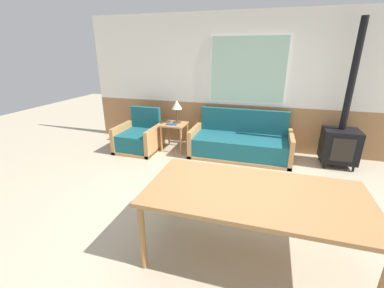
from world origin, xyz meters
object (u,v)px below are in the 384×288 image
object	(u,v)px
side_table	(175,129)
wood_stove	(341,138)
dining_table	(255,197)
couch	(240,144)
table_lamp	(177,106)
armchair	(139,139)

from	to	relation	value
side_table	wood_stove	size ratio (longest dim) A/B	0.23
dining_table	wood_stove	bearing A→B (deg)	63.81
couch	table_lamp	bearing A→B (deg)	177.38
side_table	dining_table	distance (m)	3.17
side_table	wood_stove	xyz separation A→B (m)	(3.11, 0.08, 0.07)
side_table	table_lamp	bearing A→B (deg)	72.23
armchair	wood_stove	distance (m)	3.84
couch	wood_stove	distance (m)	1.76
armchair	side_table	world-z (taller)	armchair
side_table	dining_table	bearing A→B (deg)	-55.74
couch	table_lamp	world-z (taller)	table_lamp
dining_table	wood_stove	distance (m)	3.01
couch	armchair	xyz separation A→B (m)	(-2.07, -0.26, -0.00)
armchair	table_lamp	xyz separation A→B (m)	(0.73, 0.32, 0.67)
table_lamp	armchair	bearing A→B (deg)	-156.19
table_lamp	wood_stove	distance (m)	3.11
armchair	dining_table	distance (m)	3.47
armchair	wood_stove	size ratio (longest dim) A/B	0.34
armchair	dining_table	world-z (taller)	armchair
couch	armchair	world-z (taller)	couch
table_lamp	couch	bearing A→B (deg)	-2.62
table_lamp	wood_stove	xyz separation A→B (m)	(3.08, -0.00, -0.40)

